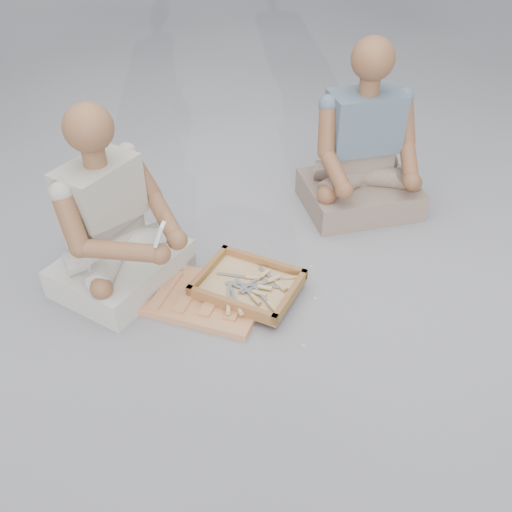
% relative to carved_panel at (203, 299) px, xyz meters
% --- Properties ---
extents(ground, '(60.00, 60.00, 0.00)m').
position_rel_carved_panel_xyz_m(ground, '(0.30, -0.17, -0.02)').
color(ground, '#959499').
rests_on(ground, ground).
extents(carved_panel, '(0.61, 0.45, 0.04)m').
position_rel_carved_panel_xyz_m(carved_panel, '(0.00, 0.00, 0.00)').
color(carved_panel, '#AA6642').
rests_on(carved_panel, ground).
extents(tool_tray, '(0.55, 0.49, 0.06)m').
position_rel_carved_panel_xyz_m(tool_tray, '(0.20, 0.10, 0.04)').
color(tool_tray, brown).
rests_on(tool_tray, carved_panel).
extents(chisel_0, '(0.17, 0.17, 0.02)m').
position_rel_carved_panel_xyz_m(chisel_0, '(0.25, 0.00, 0.06)').
color(chisel_0, silver).
rests_on(chisel_0, tool_tray).
extents(chisel_1, '(0.12, 0.20, 0.02)m').
position_rel_carved_panel_xyz_m(chisel_1, '(0.19, -0.07, 0.05)').
color(chisel_1, silver).
rests_on(chisel_1, tool_tray).
extents(chisel_2, '(0.16, 0.17, 0.02)m').
position_rel_carved_panel_xyz_m(chisel_2, '(0.33, -0.03, 0.06)').
color(chisel_2, silver).
rests_on(chisel_2, tool_tray).
extents(chisel_3, '(0.13, 0.20, 0.02)m').
position_rel_carved_panel_xyz_m(chisel_3, '(0.25, 0.16, 0.06)').
color(chisel_3, silver).
rests_on(chisel_3, tool_tray).
extents(chisel_4, '(0.22, 0.02, 0.02)m').
position_rel_carved_panel_xyz_m(chisel_4, '(0.37, 0.11, 0.05)').
color(chisel_4, silver).
rests_on(chisel_4, tool_tray).
extents(chisel_5, '(0.22, 0.02, 0.02)m').
position_rel_carved_panel_xyz_m(chisel_5, '(0.19, 0.15, 0.05)').
color(chisel_5, silver).
rests_on(chisel_5, tool_tray).
extents(chisel_6, '(0.17, 0.17, 0.02)m').
position_rel_carved_panel_xyz_m(chisel_6, '(0.30, 0.14, 0.06)').
color(chisel_6, silver).
rests_on(chisel_6, tool_tray).
extents(chisel_7, '(0.22, 0.08, 0.02)m').
position_rel_carved_panel_xyz_m(chisel_7, '(0.25, 0.04, 0.05)').
color(chisel_7, silver).
rests_on(chisel_7, tool_tray).
extents(chisel_8, '(0.07, 0.22, 0.02)m').
position_rel_carved_panel_xyz_m(chisel_8, '(0.14, -0.07, 0.05)').
color(chisel_8, silver).
rests_on(chisel_8, tool_tray).
extents(chisel_9, '(0.17, 0.17, 0.02)m').
position_rel_carved_panel_xyz_m(chisel_9, '(0.35, 0.12, 0.05)').
color(chisel_9, silver).
rests_on(chisel_9, tool_tray).
extents(chisel_10, '(0.22, 0.02, 0.02)m').
position_rel_carved_panel_xyz_m(chisel_10, '(0.27, 0.08, 0.06)').
color(chisel_10, silver).
rests_on(chisel_10, tool_tray).
extents(chisel_11, '(0.21, 0.09, 0.02)m').
position_rel_carved_panel_xyz_m(chisel_11, '(0.37, 0.18, 0.04)').
color(chisel_11, silver).
rests_on(chisel_11, tool_tray).
extents(wood_chip_0, '(0.02, 0.02, 0.00)m').
position_rel_carved_panel_xyz_m(wood_chip_0, '(0.20, 0.49, -0.02)').
color(wood_chip_0, tan).
rests_on(wood_chip_0, ground).
extents(wood_chip_1, '(0.02, 0.02, 0.00)m').
position_rel_carved_panel_xyz_m(wood_chip_1, '(0.52, -0.19, -0.02)').
color(wood_chip_1, tan).
rests_on(wood_chip_1, ground).
extents(wood_chip_2, '(0.02, 0.02, 0.00)m').
position_rel_carved_panel_xyz_m(wood_chip_2, '(0.35, 0.24, -0.02)').
color(wood_chip_2, tan).
rests_on(wood_chip_2, ground).
extents(wood_chip_3, '(0.02, 0.02, 0.00)m').
position_rel_carved_panel_xyz_m(wood_chip_3, '(-0.10, -0.04, -0.02)').
color(wood_chip_3, tan).
rests_on(wood_chip_3, ground).
extents(wood_chip_4, '(0.02, 0.02, 0.00)m').
position_rel_carved_panel_xyz_m(wood_chip_4, '(0.25, 0.12, -0.02)').
color(wood_chip_4, tan).
rests_on(wood_chip_4, ground).
extents(wood_chip_5, '(0.02, 0.02, 0.00)m').
position_rel_carved_panel_xyz_m(wood_chip_5, '(0.53, 0.13, -0.02)').
color(wood_chip_5, tan).
rests_on(wood_chip_5, ground).
extents(wood_chip_6, '(0.02, 0.02, 0.00)m').
position_rel_carved_panel_xyz_m(wood_chip_6, '(-0.04, -0.16, -0.02)').
color(wood_chip_6, tan).
rests_on(wood_chip_6, ground).
extents(wood_chip_7, '(0.02, 0.02, 0.00)m').
position_rel_carved_panel_xyz_m(wood_chip_7, '(0.48, 0.38, -0.02)').
color(wood_chip_7, tan).
rests_on(wood_chip_7, ground).
extents(wood_chip_8, '(0.02, 0.02, 0.00)m').
position_rel_carved_panel_xyz_m(wood_chip_8, '(0.35, 0.07, -0.02)').
color(wood_chip_8, tan).
rests_on(wood_chip_8, ground).
extents(wood_chip_9, '(0.02, 0.02, 0.00)m').
position_rel_carved_panel_xyz_m(wood_chip_9, '(0.27, -0.13, -0.02)').
color(wood_chip_9, tan).
rests_on(wood_chip_9, ground).
extents(wood_chip_10, '(0.02, 0.02, 0.00)m').
position_rel_carved_panel_xyz_m(wood_chip_10, '(0.04, 0.38, -0.02)').
color(wood_chip_10, tan).
rests_on(wood_chip_10, ground).
extents(wood_chip_11, '(0.02, 0.02, 0.00)m').
position_rel_carved_panel_xyz_m(wood_chip_11, '(0.30, 0.03, -0.02)').
color(wood_chip_11, tan).
rests_on(wood_chip_11, ground).
extents(wood_chip_12, '(0.02, 0.02, 0.00)m').
position_rel_carved_panel_xyz_m(wood_chip_12, '(0.29, 0.14, -0.02)').
color(wood_chip_12, tan).
rests_on(wood_chip_12, ground).
extents(craftsman, '(0.71, 0.73, 0.94)m').
position_rel_carved_panel_xyz_m(craftsman, '(-0.45, 0.08, 0.30)').
color(craftsman, beige).
rests_on(craftsman, ground).
extents(companion, '(0.79, 0.73, 0.99)m').
position_rel_carved_panel_xyz_m(companion, '(0.67, 1.03, 0.31)').
color(companion, '#846F5F').
rests_on(companion, ground).
extents(mobile_phone, '(0.06, 0.05, 0.12)m').
position_rel_carved_panel_xyz_m(mobile_phone, '(-0.14, -0.10, 0.43)').
color(mobile_phone, silver).
rests_on(mobile_phone, craftsman).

